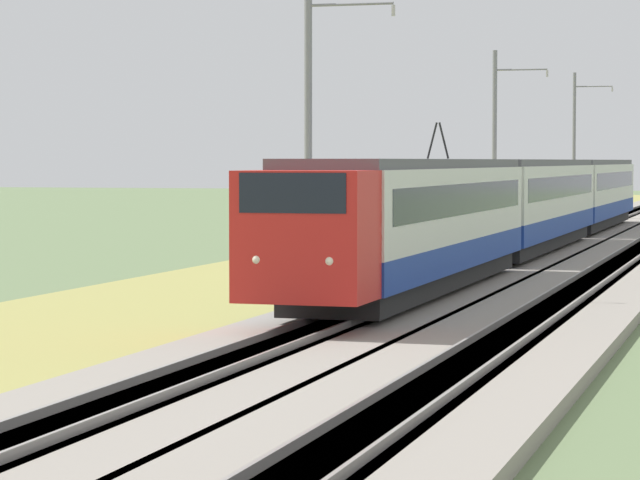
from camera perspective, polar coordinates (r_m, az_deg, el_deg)
ballast_main at (r=54.10m, az=6.51°, el=-1.08°), size 240.00×4.40×0.30m
ballast_adjacent at (r=53.52m, az=10.96°, el=-1.16°), size 240.00×4.40×0.30m
track_main at (r=54.10m, az=6.51°, el=-1.07°), size 240.00×1.57×0.45m
track_adjacent at (r=53.52m, az=10.96°, el=-1.15°), size 240.00×1.57×0.45m
grass_verge at (r=55.56m, az=0.09°, el=-1.05°), size 240.00×8.76×0.12m
passenger_train at (r=62.39m, az=7.90°, el=1.52°), size 63.44×2.91×5.12m
catenary_mast_mid at (r=41.63m, az=-0.37°, el=4.00°), size 0.22×2.56×9.13m
catenary_mast_far at (r=69.97m, az=6.63°, el=3.54°), size 0.22×2.56×9.03m
catenary_mast_distant at (r=98.76m, az=9.57°, el=3.53°), size 0.22×2.56×9.63m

